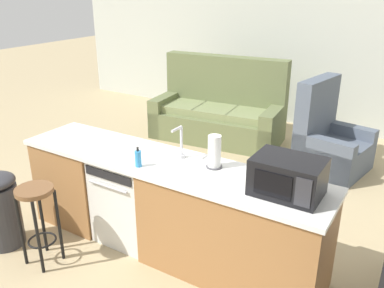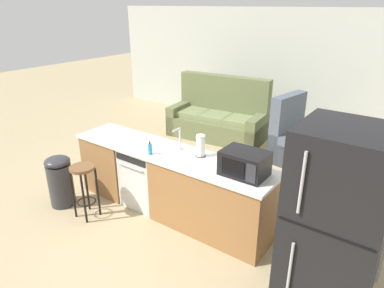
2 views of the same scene
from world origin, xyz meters
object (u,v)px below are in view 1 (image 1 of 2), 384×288
object	(u,v)px
trash_bin	(1,209)
armchair	(327,144)
dishwasher	(132,198)
soap_bottle	(138,158)
paper_towel_roll	(214,152)
couch	(220,113)
bar_stool	(37,209)
microwave	(288,177)

from	to	relation	value
trash_bin	armchair	distance (m)	3.97
dishwasher	armchair	world-z (taller)	armchair
dishwasher	soap_bottle	xyz separation A→B (m)	(0.27, -0.20, 0.55)
paper_towel_roll	couch	size ratio (longest dim) A/B	0.14
armchair	trash_bin	bearing A→B (deg)	-122.59
paper_towel_roll	bar_stool	xyz separation A→B (m)	(-1.25, -0.86, -0.50)
paper_towel_roll	armchair	size ratio (longest dim) A/B	0.24
microwave	armchair	bearing A→B (deg)	96.74
dishwasher	paper_towel_roll	world-z (taller)	paper_towel_roll
soap_bottle	trash_bin	bearing A→B (deg)	-155.63
paper_towel_roll	trash_bin	world-z (taller)	paper_towel_roll
bar_stool	armchair	size ratio (longest dim) A/B	0.62
soap_bottle	couch	distance (m)	3.25
bar_stool	trash_bin	distance (m)	0.55
bar_stool	trash_bin	xyz separation A→B (m)	(-0.53, -0.01, -0.16)
soap_bottle	microwave	bearing A→B (deg)	9.28
paper_towel_roll	trash_bin	size ratio (longest dim) A/B	0.38
soap_bottle	bar_stool	size ratio (longest dim) A/B	0.24
microwave	soap_bottle	xyz separation A→B (m)	(-1.22, -0.20, -0.07)
dishwasher	microwave	world-z (taller)	microwave
paper_towel_roll	dishwasher	bearing A→B (deg)	-171.55
paper_towel_roll	soap_bottle	world-z (taller)	paper_towel_roll
dishwasher	soap_bottle	world-z (taller)	soap_bottle
armchair	couch	bearing A→B (deg)	170.74
soap_bottle	armchair	distance (m)	3.00
microwave	paper_towel_roll	xyz separation A→B (m)	(-0.67, 0.12, -0.00)
bar_stool	couch	size ratio (longest dim) A/B	0.36
dishwasher	armchair	xyz separation A→B (m)	(1.19, 2.59, -0.07)
soap_bottle	couch	xyz separation A→B (m)	(-0.86, 3.08, -0.58)
microwave	bar_stool	distance (m)	2.12
microwave	paper_towel_roll	size ratio (longest dim) A/B	1.77
dishwasher	trash_bin	world-z (taller)	dishwasher
dishwasher	microwave	size ratio (longest dim) A/B	1.68
couch	bar_stool	bearing A→B (deg)	-87.44
armchair	paper_towel_roll	bearing A→B (deg)	-98.45
trash_bin	armchair	bearing A→B (deg)	57.41
microwave	trash_bin	world-z (taller)	microwave
paper_towel_roll	trash_bin	distance (m)	2.09
couch	armchair	size ratio (longest dim) A/B	1.74
soap_bottle	trash_bin	xyz separation A→B (m)	(-1.22, -0.55, -0.59)
microwave	armchair	distance (m)	2.70
dishwasher	microwave	xyz separation A→B (m)	(1.50, -0.00, 0.62)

